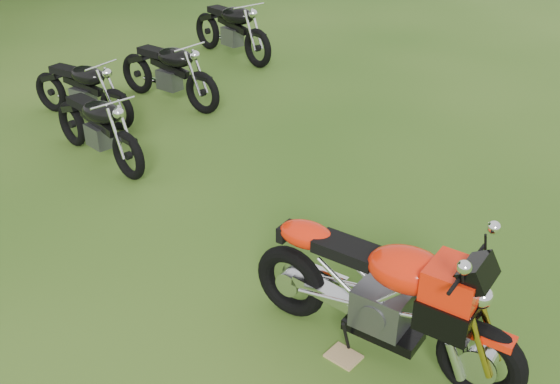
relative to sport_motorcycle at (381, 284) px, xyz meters
The scene contains 7 objects.
ground 1.36m from the sport_motorcycle, 157.34° to the left, with size 120.00×120.00×0.00m, color #1E470F.
sport_motorcycle is the anchor object (origin of this frame).
plywood_board 0.68m from the sport_motorcycle, 133.85° to the right, with size 0.25×0.20×0.02m, color tan.
vintage_moto_a 4.47m from the sport_motorcycle, 159.61° to the left, with size 1.85×0.43×0.97m, color black, non-canonical shape.
vintage_moto_b 5.85m from the sport_motorcycle, 155.10° to the left, with size 1.84×0.43×0.97m, color black, non-canonical shape.
vintage_moto_c 5.89m from the sport_motorcycle, 142.35° to the left, with size 1.97×0.46×1.04m, color black, non-canonical shape.
vintage_moto_d 7.89m from the sport_motorcycle, 130.01° to the left, with size 2.14×0.50×1.13m, color black, non-canonical shape.
Camera 1 is at (2.18, -4.03, 3.41)m, focal length 40.00 mm.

